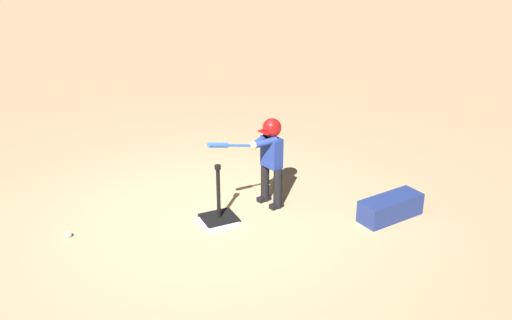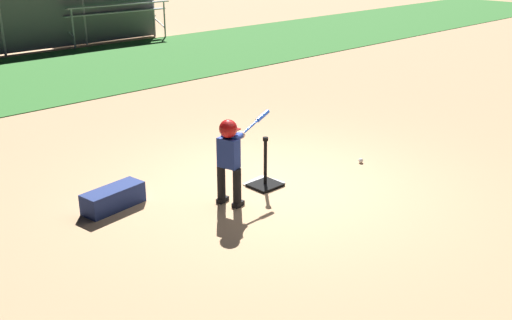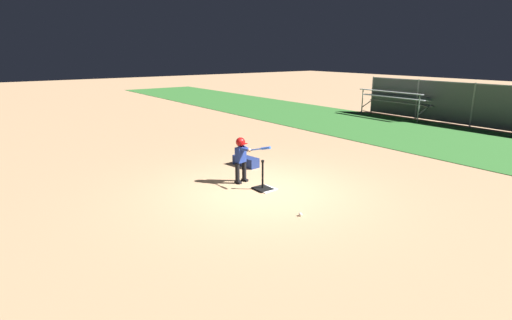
{
  "view_description": "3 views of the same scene",
  "coord_description": "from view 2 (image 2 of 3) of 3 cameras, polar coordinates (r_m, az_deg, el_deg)",
  "views": [
    {
      "loc": [
        2.27,
        6.18,
        3.61
      ],
      "look_at": [
        -0.66,
        0.06,
        0.71
      ],
      "focal_mm": 42.0,
      "sensor_mm": 36.0,
      "label": 1
    },
    {
      "loc": [
        -5.73,
        -5.54,
        3.35
      ],
      "look_at": [
        -0.63,
        -0.25,
        0.61
      ],
      "focal_mm": 42.0,
      "sensor_mm": 36.0,
      "label": 2
    },
    {
      "loc": [
        7.18,
        -5.55,
        3.26
      ],
      "look_at": [
        -0.64,
        0.23,
        0.61
      ],
      "focal_mm": 28.0,
      "sensor_mm": 36.0,
      "label": 3
    }
  ],
  "objects": [
    {
      "name": "ground_plane",
      "position": [
        8.65,
        1.87,
        -2.38
      ],
      "size": [
        90.0,
        90.0,
        0.0
      ],
      "primitive_type": "plane",
      "color": "tan"
    },
    {
      "name": "grass_outfield_strip",
      "position": [
        16.21,
        -22.41,
        6.99
      ],
      "size": [
        56.0,
        6.18,
        0.02
      ],
      "primitive_type": "cube",
      "color": "#33702D",
      "rests_on": "ground_plane"
    },
    {
      "name": "home_plate",
      "position": [
        8.65,
        0.79,
        -2.28
      ],
      "size": [
        0.49,
        0.49,
        0.02
      ],
      "primitive_type": "cube",
      "rotation": [
        0.0,
        0.0,
        0.12
      ],
      "color": "white",
      "rests_on": "ground_plane"
    },
    {
      "name": "batting_tee",
      "position": [
        8.55,
        0.89,
        -1.86
      ],
      "size": [
        0.42,
        0.38,
        0.74
      ],
      "color": "black",
      "rests_on": "ground_plane"
    },
    {
      "name": "batter_child",
      "position": [
        7.78,
        -2.47,
        0.88
      ],
      "size": [
        1.06,
        0.44,
        1.18
      ],
      "color": "black",
      "rests_on": "ground_plane"
    },
    {
      "name": "baseball",
      "position": [
        9.61,
        9.95,
        -0.06
      ],
      "size": [
        0.07,
        0.07,
        0.07
      ],
      "primitive_type": "sphere",
      "color": "white",
      "rests_on": "ground_plane"
    },
    {
      "name": "bleachers_far_right",
      "position": [
        22.17,
        -14.19,
        12.78
      ],
      "size": [
        3.87,
        2.68,
        1.3
      ],
      "color": "#ADAFB7",
      "rests_on": "ground_plane"
    },
    {
      "name": "equipment_bag",
      "position": [
        8.09,
        -13.43,
        -3.55
      ],
      "size": [
        0.87,
        0.43,
        0.28
      ],
      "primitive_type": "cube",
      "rotation": [
        0.0,
        0.0,
        0.13
      ],
      "color": "navy",
      "rests_on": "ground_plane"
    }
  ]
}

